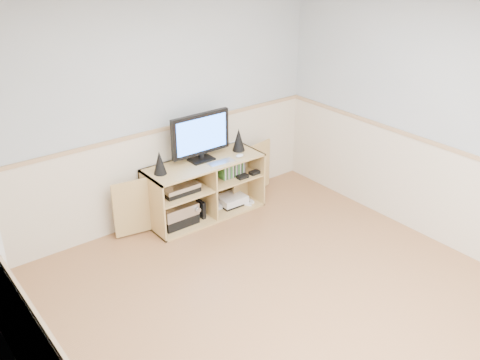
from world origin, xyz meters
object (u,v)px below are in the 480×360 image
at_px(monitor, 201,135).
at_px(media_cabinet, 202,186).
at_px(game_consoles, 230,200).
at_px(keyboard, 221,162).

bearing_deg(monitor, media_cabinet, 90.00).
xyz_separation_m(monitor, game_consoles, (0.34, -0.06, -0.87)).
bearing_deg(keyboard, game_consoles, 34.67).
height_order(media_cabinet, monitor, monitor).
relative_size(monitor, keyboard, 2.38).
distance_m(media_cabinet, monitor, 0.61).
relative_size(media_cabinet, monitor, 2.96).
bearing_deg(media_cabinet, keyboard, -56.23).
relative_size(media_cabinet, keyboard, 7.07).
relative_size(media_cabinet, game_consoles, 4.64).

